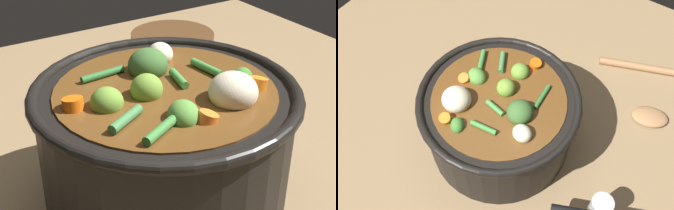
% 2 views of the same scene
% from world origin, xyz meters
% --- Properties ---
extents(ground_plane, '(1.10, 1.10, 0.00)m').
position_xyz_m(ground_plane, '(0.00, 0.00, 0.00)').
color(ground_plane, '#8C704C').
extents(cooking_pot, '(0.28, 0.28, 0.17)m').
position_xyz_m(cooking_pot, '(-0.00, -0.00, 0.08)').
color(cooking_pot, black).
rests_on(cooking_pot, ground_plane).
extents(wooden_spoon, '(0.21, 0.20, 0.02)m').
position_xyz_m(wooden_spoon, '(0.20, 0.26, 0.01)').
color(wooden_spoon, '#A27349').
rests_on(wooden_spoon, ground_plane).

